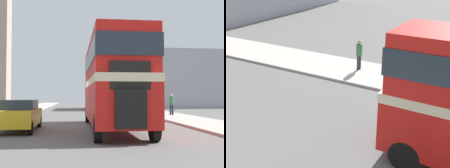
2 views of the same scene
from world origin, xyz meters
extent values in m
plane|color=slate|center=(0.00, 0.00, 0.00)|extent=(120.00, 120.00, 0.00)
cube|color=#B7B2A8|center=(6.75, 0.00, 0.06)|extent=(3.50, 120.00, 0.12)
cube|color=red|center=(0.82, -1.50, 1.34)|extent=(2.39, 10.63, 1.70)
cube|color=beige|center=(0.82, -1.50, 2.35)|extent=(2.41, 10.68, 0.31)
cube|color=red|center=(0.82, -1.50, 3.43)|extent=(2.34, 10.41, 1.85)
cube|color=#232D38|center=(0.82, -1.50, 3.52)|extent=(2.41, 10.52, 0.83)
cube|color=black|center=(0.82, -6.92, 1.26)|extent=(1.08, 0.20, 1.36)
cube|color=black|center=(0.82, -6.77, 2.41)|extent=(1.43, 0.12, 0.99)
cylinder|color=black|center=(-0.23, -5.99, 0.52)|extent=(0.28, 1.04, 1.04)
cylinder|color=black|center=(1.88, -5.99, 0.52)|extent=(0.28, 1.04, 1.04)
cylinder|color=black|center=(-0.23, 2.87, 0.52)|extent=(0.28, 1.04, 1.04)
cylinder|color=black|center=(1.88, 2.87, 0.52)|extent=(0.28, 1.04, 1.04)
cube|color=#B2140F|center=(2.29, 22.82, 1.31)|extent=(2.47, 9.66, 1.63)
cube|color=beige|center=(2.29, 22.82, 2.27)|extent=(2.49, 9.70, 0.30)
cube|color=#B2140F|center=(2.29, 22.82, 3.31)|extent=(2.42, 9.46, 1.78)
cube|color=#232D38|center=(2.29, 22.82, 3.40)|extent=(2.49, 9.56, 0.80)
cube|color=black|center=(2.29, 17.89, 1.23)|extent=(1.11, 0.20, 1.30)
cube|color=black|center=(2.29, 18.03, 2.33)|extent=(1.48, 0.12, 0.95)
cylinder|color=black|center=(1.20, 18.83, 0.52)|extent=(0.28, 1.04, 1.04)
cylinder|color=black|center=(3.39, 18.83, 0.52)|extent=(0.28, 1.04, 1.04)
cylinder|color=black|center=(1.20, 26.71, 0.52)|extent=(0.28, 1.04, 1.04)
cylinder|color=black|center=(3.39, 26.71, 0.52)|extent=(0.28, 1.04, 1.04)
cube|color=gold|center=(-3.75, -1.74, 0.66)|extent=(1.74, 4.37, 0.75)
cube|color=#232D38|center=(-3.75, -1.57, 1.27)|extent=(1.54, 2.27, 0.47)
cylinder|color=black|center=(-2.98, -3.48, 0.32)|extent=(0.20, 0.64, 0.64)
cylinder|color=black|center=(-4.53, -0.01, 0.32)|extent=(0.20, 0.64, 0.64)
cylinder|color=black|center=(-2.98, -0.01, 0.32)|extent=(0.20, 0.64, 0.64)
cylinder|color=#282833|center=(6.93, 8.16, 0.54)|extent=(0.16, 0.16, 0.84)
cylinder|color=#282833|center=(7.13, 8.16, 0.54)|extent=(0.16, 0.16, 0.84)
cylinder|color=#336B42|center=(7.03, 8.16, 1.30)|extent=(0.35, 0.35, 0.67)
sphere|color=tan|center=(7.03, 8.16, 1.74)|extent=(0.23, 0.23, 0.23)
cube|color=#999EA8|center=(20.58, 28.78, 4.11)|extent=(20.36, 11.00, 8.23)
cube|color=gold|center=(10.34, 28.78, 1.81)|extent=(0.12, 10.45, 0.99)
camera|label=1|loc=(-1.07, -17.31, 1.69)|focal=50.00mm
camera|label=2|loc=(-8.31, 0.56, 6.40)|focal=50.00mm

